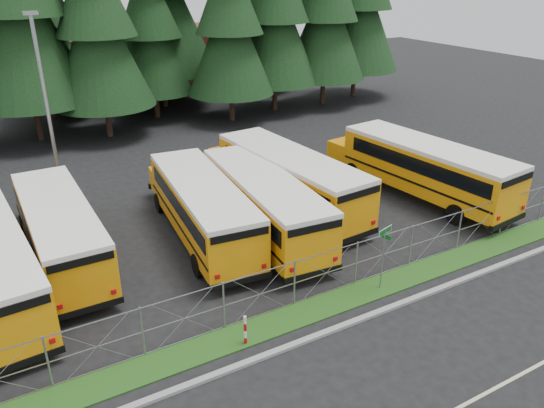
{
  "coord_description": "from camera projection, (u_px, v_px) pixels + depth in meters",
  "views": [
    {
      "loc": [
        -10.37,
        -15.63,
        12.27
      ],
      "look_at": [
        0.86,
        4.0,
        1.97
      ],
      "focal_mm": 35.0,
      "sensor_mm": 36.0,
      "label": 1
    }
  ],
  "objects": [
    {
      "name": "bus_4",
      "position": [
        201.0,
        209.0,
        25.41
      ],
      "size": [
        3.88,
        11.83,
        3.05
      ],
      "primitive_type": null,
      "rotation": [
        0.0,
        0.0,
        -0.1
      ],
      "color": "orange",
      "rests_on": "ground"
    },
    {
      "name": "striped_bollard",
      "position": [
        245.0,
        331.0,
        18.45
      ],
      "size": [
        0.11,
        0.11,
        1.2
      ],
      "primitive_type": "cylinder",
      "color": "#B20C0C",
      "rests_on": "ground"
    },
    {
      "name": "grass_verge",
      "position": [
        325.0,
        306.0,
        20.76
      ],
      "size": [
        50.0,
        1.4,
        0.06
      ],
      "primitive_type": "cube",
      "color": "#183F12",
      "rests_on": "ground"
    },
    {
      "name": "light_standard",
      "position": [
        47.0,
        105.0,
        27.75
      ],
      "size": [
        0.7,
        0.35,
        10.14
      ],
      "color": "gray",
      "rests_on": "ground"
    },
    {
      "name": "curb",
      "position": [
        347.0,
        324.0,
        19.64
      ],
      "size": [
        50.0,
        0.25,
        0.12
      ],
      "primitive_type": "cube",
      "color": "gray",
      "rests_on": "ground"
    },
    {
      "name": "conifer_3",
      "position": [
        15.0,
        1.0,
        36.24
      ],
      "size": [
        8.98,
        8.98,
        19.87
      ],
      "primitive_type": null,
      "color": "black",
      "rests_on": "ground"
    },
    {
      "name": "conifer_6",
      "position": [
        229.0,
        24.0,
        42.17
      ],
      "size": [
        7.12,
        7.12,
        15.74
      ],
      "primitive_type": null,
      "color": "black",
      "rests_on": "ground"
    },
    {
      "name": "conifer_8",
      "position": [
        326.0,
        11.0,
        47.16
      ],
      "size": [
        7.58,
        7.58,
        16.75
      ],
      "primitive_type": null,
      "color": "black",
      "rests_on": "ground"
    },
    {
      "name": "street_sign",
      "position": [
        384.0,
        245.0,
        21.08
      ],
      "size": [
        0.81,
        0.54,
        2.81
      ],
      "color": "gray",
      "rests_on": "ground"
    },
    {
      "name": "bus_5",
      "position": [
        261.0,
        204.0,
        25.91
      ],
      "size": [
        3.78,
        11.97,
        3.09
      ],
      "primitive_type": null,
      "rotation": [
        0.0,
        0.0,
        -0.09
      ],
      "color": "orange",
      "rests_on": "ground"
    },
    {
      "name": "conifer_4",
      "position": [
        96.0,
        24.0,
        37.81
      ],
      "size": [
        7.49,
        7.49,
        16.56
      ],
      "primitive_type": null,
      "color": "black",
      "rests_on": "ground"
    },
    {
      "name": "conifer_5",
      "position": [
        150.0,
        28.0,
        43.3
      ],
      "size": [
        6.7,
        6.7,
        14.83
      ],
      "primitive_type": null,
      "color": "black",
      "rests_on": "ground"
    },
    {
      "name": "conifer_7",
      "position": [
        275.0,
        12.0,
        45.1
      ],
      "size": [
        7.69,
        7.69,
        17.01
      ],
      "primitive_type": null,
      "color": "black",
      "rests_on": "ground"
    },
    {
      "name": "conifer_11",
      "position": [
        35.0,
        15.0,
        42.53
      ],
      "size": [
        7.67,
        7.67,
        16.95
      ],
      "primitive_type": null,
      "color": "black",
      "rests_on": "ground"
    },
    {
      "name": "ground",
      "position": [
        302.0,
        285.0,
        22.12
      ],
      "size": [
        120.0,
        120.0,
        0.0
      ],
      "primitive_type": "plane",
      "color": "black",
      "rests_on": "ground"
    },
    {
      "name": "bus_2",
      "position": [
        59.0,
        232.0,
        23.37
      ],
      "size": [
        2.7,
        11.27,
        2.95
      ],
      "primitive_type": null,
      "rotation": [
        0.0,
        0.0,
        0.0
      ],
      "color": "orange",
      "rests_on": "ground"
    },
    {
      "name": "chainlink_fence",
      "position": [
        316.0,
        276.0,
        20.91
      ],
      "size": [
        44.0,
        0.1,
        2.0
      ],
      "primitive_type": null,
      "color": "gray",
      "rests_on": "ground"
    },
    {
      "name": "bus_east",
      "position": [
        420.0,
        170.0,
        29.98
      ],
      "size": [
        4.18,
        12.59,
        3.24
      ],
      "primitive_type": null,
      "rotation": [
        0.0,
        0.0,
        0.1
      ],
      "color": "orange",
      "rests_on": "ground"
    },
    {
      "name": "bus_6",
      "position": [
        286.0,
        180.0,
        28.53
      ],
      "size": [
        3.85,
        12.44,
        3.21
      ],
      "primitive_type": null,
      "rotation": [
        0.0,
        0.0,
        0.08
      ],
      "color": "orange",
      "rests_on": "ground"
    },
    {
      "name": "brick_building",
      "position": [
        143.0,
        61.0,
        55.18
      ],
      "size": [
        22.0,
        10.0,
        6.0
      ],
      "primitive_type": "cube",
      "color": "brown",
      "rests_on": "ground"
    }
  ]
}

